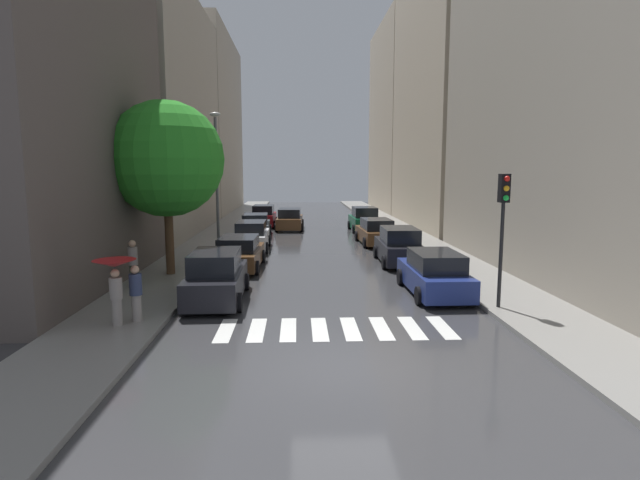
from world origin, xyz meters
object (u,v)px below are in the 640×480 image
Objects in this scene: parked_car_left_nearest at (216,278)px; parked_car_left_fourth at (256,225)px; parked_car_right_third at (376,232)px; parked_car_right_fourth at (364,220)px; car_midroad at (290,220)px; lamp_post_left at (217,172)px; parked_car_left_fifth at (264,217)px; pedestrian_foreground at (115,275)px; parked_car_left_second at (239,253)px; pedestrian_by_kerb at (136,292)px; street_tree_left at (166,159)px; parked_car_right_second at (399,247)px; traffic_light_right_corner at (503,211)px; parked_car_left_third at (252,236)px; pedestrian_near_tree at (133,263)px; parked_car_right_nearest at (434,274)px.

parked_car_left_fourth is at bearing -0.81° from parked_car_left_nearest.
parked_car_right_fourth is (0.16, 6.72, 0.09)m from parked_car_right_third.
lamp_post_left reaches higher than car_midroad.
parked_car_left_nearest is 15.36m from parked_car_right_third.
lamp_post_left is at bearing 173.08° from parked_car_left_fifth.
parked_car_right_third is 19.31m from pedestrian_foreground.
parked_car_right_third is 9.65m from car_midroad.
lamp_post_left is at bearing 20.09° from parked_car_left_second.
street_tree_left is (-0.71, 6.94, 3.98)m from pedestrian_by_kerb.
parked_car_left_second is at bearing 174.18° from car_midroad.
parked_car_right_second is 2.78× the size of pedestrian_by_kerb.
traffic_light_right_corner is (11.97, -5.88, -1.72)m from street_tree_left.
pedestrian_foreground is at bearing 136.09° from parked_car_right_second.
parked_car_left_second is at bearing 179.29° from parked_car_left_fourth.
parked_car_left_third is at bearing -2.04° from parked_car_left_nearest.
parked_car_left_nearest is 0.63× the size of street_tree_left.
pedestrian_by_kerb is (-9.56, -16.12, 0.28)m from parked_car_right_third.
parked_car_right_fourth is 2.50× the size of pedestrian_by_kerb.
street_tree_left is at bearing -97.84° from lamp_post_left.
parked_car_left_nearest is 11.48m from parked_car_left_third.
parked_car_left_second is 0.97× the size of car_midroad.
parked_car_right_second is 12.35m from pedestrian_near_tree.
parked_car_right_nearest is at bearing -144.87° from parked_car_left_third.
parked_car_right_nearest is (7.74, -5.18, 0.03)m from parked_car_left_second.
parked_car_left_fifth is at bearing -1.34° from parked_car_left_nearest.
parked_car_left_nearest is at bearing 41.65° from pedestrian_near_tree.
street_tree_left is (-10.28, -9.18, 4.26)m from parked_car_right_third.
parked_car_left_third is at bearing 136.93° from parked_car_right_fourth.
lamp_post_left is (-9.31, -2.14, 3.72)m from parked_car_right_third.
parked_car_left_second is at bearing -170.13° from pedestrian_foreground.
pedestrian_near_tree is (-3.49, -4.24, 0.38)m from parked_car_left_second.
parked_car_right_second is at bearing -49.72° from parked_car_left_nearest.
pedestrian_by_kerb is at bearing -91.05° from lamp_post_left.
parked_car_left_fourth is at bearing -161.03° from pedestrian_foreground.
street_tree_left reaches higher than pedestrian_foreground.
parked_car_left_third is (0.07, 5.67, 0.05)m from parked_car_left_second.
parked_car_right_third reaches higher than parked_car_left_fourth.
parked_car_right_third reaches higher than parked_car_left_second.
street_tree_left reaches higher than parked_car_left_nearest.
traffic_light_right_corner reaches higher than pedestrian_foreground.
parked_car_right_third is (7.53, 7.50, 0.02)m from parked_car_left_second.
parked_car_left_nearest is at bearing 157.32° from parked_car_right_fourth.
parked_car_right_third is at bearing 2.51° from parked_car_right_second.
parked_car_right_second is at bearing 92.14° from pedestrian_near_tree.
car_midroad is (2.32, 3.70, 0.03)m from parked_car_left_fourth.
lamp_post_left is at bearing 130.42° from traffic_light_right_corner.
parked_car_right_fourth reaches higher than parked_car_left_nearest.
traffic_light_right_corner is (9.16, -13.23, 2.51)m from parked_car_left_third.
lamp_post_left reaches higher than pedestrian_near_tree.
parked_car_right_fourth is at bearing -111.83° from parked_car_left_fifth.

